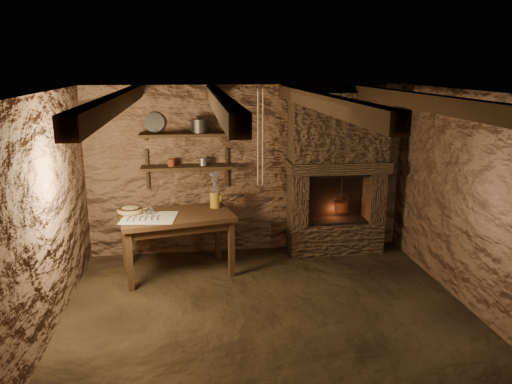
{
  "coord_description": "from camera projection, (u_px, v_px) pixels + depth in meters",
  "views": [
    {
      "loc": [
        -0.8,
        -4.93,
        2.67
      ],
      "look_at": [
        -0.02,
        0.9,
        1.16
      ],
      "focal_mm": 35.0,
      "sensor_mm": 36.0,
      "label": 1
    }
  ],
  "objects": [
    {
      "name": "shelf_lower",
      "position": [
        187.0,
        167.0,
        6.84
      ],
      "size": [
        1.25,
        0.3,
        0.04
      ],
      "primitive_type": "cube",
      "color": "black",
      "rests_on": "back_wall"
    },
    {
      "name": "hearth",
      "position": [
        337.0,
        169.0,
        7.05
      ],
      "size": [
        1.43,
        0.51,
        2.3
      ],
      "color": "#332419",
      "rests_on": "floor"
    },
    {
      "name": "beam_far_left",
      "position": [
        115.0,
        103.0,
        4.74
      ],
      "size": [
        0.14,
        3.95,
        0.16
      ],
      "primitive_type": "cube",
      "color": "black",
      "rests_on": "ceiling"
    },
    {
      "name": "linen_cloth",
      "position": [
        149.0,
        218.0,
        6.22
      ],
      "size": [
        0.72,
        0.61,
        0.01
      ],
      "primitive_type": "cube",
      "rotation": [
        0.0,
        0.0,
        -0.12
      ],
      "color": "beige",
      "rests_on": "work_table"
    },
    {
      "name": "work_table",
      "position": [
        177.0,
        242.0,
        6.47
      ],
      "size": [
        1.55,
        1.08,
        0.81
      ],
      "rotation": [
        0.0,
        0.0,
        0.2
      ],
      "color": "#321F11",
      "rests_on": "floor"
    },
    {
      "name": "pewter_cutlery_row",
      "position": [
        149.0,
        217.0,
        6.2
      ],
      "size": [
        0.57,
        0.28,
        0.01
      ],
      "primitive_type": null,
      "rotation": [
        0.0,
        0.0,
        -0.12
      ],
      "color": "#9C9B8E",
      "rests_on": "linen_cloth"
    },
    {
      "name": "beam_mid_left",
      "position": [
        220.0,
        102.0,
        4.86
      ],
      "size": [
        0.14,
        3.95,
        0.16
      ],
      "primitive_type": "cube",
      "color": "black",
      "rests_on": "ceiling"
    },
    {
      "name": "beam_mid_right",
      "position": [
        320.0,
        101.0,
        4.99
      ],
      "size": [
        0.14,
        3.95,
        0.16
      ],
      "primitive_type": "cube",
      "color": "black",
      "rests_on": "ceiling"
    },
    {
      "name": "ceiling",
      "position": [
        270.0,
        93.0,
        4.9
      ],
      "size": [
        4.5,
        4.0,
        0.04
      ],
      "primitive_type": "cube",
      "color": "black",
      "rests_on": "back_wall"
    },
    {
      "name": "floor",
      "position": [
        269.0,
        314.0,
        5.5
      ],
      "size": [
        4.5,
        4.5,
        0.0
      ],
      "primitive_type": "plane",
      "color": "black",
      "rests_on": "ground"
    },
    {
      "name": "right_wall",
      "position": [
        471.0,
        202.0,
        5.49
      ],
      "size": [
        0.04,
        4.0,
        2.4
      ],
      "primitive_type": "cube",
      "color": "#523526",
      "rests_on": "floor"
    },
    {
      "name": "rusty_tin",
      "position": [
        171.0,
        163.0,
        6.79
      ],
      "size": [
        0.1,
        0.1,
        0.1
      ],
      "primitive_type": "cylinder",
      "rotation": [
        0.0,
        0.0,
        -0.0
      ],
      "color": "#592011",
      "rests_on": "shelf_lower"
    },
    {
      "name": "iron_stockpot",
      "position": [
        200.0,
        127.0,
        6.72
      ],
      "size": [
        0.23,
        0.23,
        0.17
      ],
      "primitive_type": "cylinder",
      "rotation": [
        0.0,
        0.0,
        0.04
      ],
      "color": "#2C2927",
      "rests_on": "shelf_upper"
    },
    {
      "name": "front_wall",
      "position": [
        318.0,
        294.0,
        3.28
      ],
      "size": [
        4.5,
        0.04,
        2.4
      ],
      "primitive_type": "cube",
      "color": "#523526",
      "rests_on": "floor"
    },
    {
      "name": "wooden_bowl",
      "position": [
        130.0,
        211.0,
        6.39
      ],
      "size": [
        0.4,
        0.4,
        0.12
      ],
      "primitive_type": "ellipsoid",
      "rotation": [
        0.0,
        0.0,
        -0.21
      ],
      "color": "olive",
      "rests_on": "work_table"
    },
    {
      "name": "back_wall",
      "position": [
        247.0,
        170.0,
        7.12
      ],
      "size": [
        4.5,
        0.04,
        2.4
      ],
      "primitive_type": "cube",
      "color": "#523526",
      "rests_on": "floor"
    },
    {
      "name": "hanging_ropes",
      "position": [
        260.0,
        138.0,
        6.07
      ],
      "size": [
        0.08,
        0.08,
        1.2
      ],
      "primitive_type": null,
      "color": "#CFB292",
      "rests_on": "ceiling"
    },
    {
      "name": "red_pot",
      "position": [
        341.0,
        206.0,
        7.15
      ],
      "size": [
        0.22,
        0.22,
        0.54
      ],
      "rotation": [
        0.0,
        0.0,
        -0.1
      ],
      "color": "maroon",
      "rests_on": "hearth"
    },
    {
      "name": "shelf_upper",
      "position": [
        186.0,
        134.0,
        6.72
      ],
      "size": [
        1.25,
        0.3,
        0.04
      ],
      "primitive_type": "cube",
      "color": "black",
      "rests_on": "back_wall"
    },
    {
      "name": "tin_pan",
      "position": [
        154.0,
        123.0,
        6.73
      ],
      "size": [
        0.28,
        0.14,
        0.27
      ],
      "primitive_type": "cylinder",
      "rotation": [
        1.26,
        0.0,
        0.09
      ],
      "color": "gray",
      "rests_on": "shelf_upper"
    },
    {
      "name": "stoneware_jug",
      "position": [
        215.0,
        192.0,
        6.64
      ],
      "size": [
        0.16,
        0.15,
        0.48
      ],
      "rotation": [
        0.0,
        0.0,
        0.1
      ],
      "color": "olive",
      "rests_on": "work_table"
    },
    {
      "name": "small_kettle",
      "position": [
        203.0,
        162.0,
        6.85
      ],
      "size": [
        0.18,
        0.16,
        0.16
      ],
      "primitive_type": null,
      "rotation": [
        0.0,
        0.0,
        -0.4
      ],
      "color": "gray",
      "rests_on": "shelf_lower"
    },
    {
      "name": "beam_far_right",
      "position": [
        414.0,
        100.0,
        5.12
      ],
      "size": [
        0.14,
        3.95,
        0.16
      ],
      "primitive_type": "cube",
      "color": "black",
      "rests_on": "ceiling"
    },
    {
      "name": "left_wall",
      "position": [
        45.0,
        218.0,
        4.92
      ],
      "size": [
        0.04,
        4.0,
        2.4
      ],
      "primitive_type": "cube",
      "color": "#523526",
      "rests_on": "floor"
    },
    {
      "name": "drinking_glasses",
      "position": [
        151.0,
        211.0,
        6.34
      ],
      "size": [
        0.21,
        0.06,
        0.08
      ],
      "primitive_type": null,
      "color": "white",
      "rests_on": "linen_cloth"
    }
  ]
}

